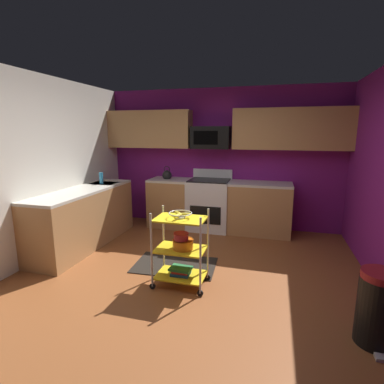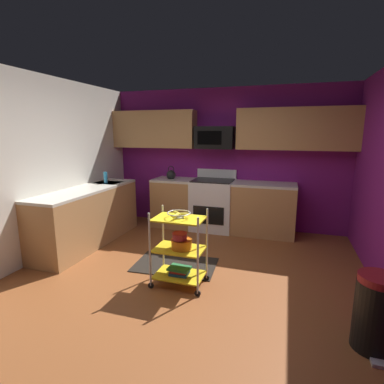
# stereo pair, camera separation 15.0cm
# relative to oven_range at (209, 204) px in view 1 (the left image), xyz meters

# --- Properties ---
(floor) EXTENTS (4.40, 4.80, 0.04)m
(floor) POSITION_rel_oven_range_xyz_m (0.16, -2.10, -0.50)
(floor) COLOR brown
(floor) RESTS_ON ground
(wall_back) EXTENTS (4.52, 0.06, 2.60)m
(wall_back) POSITION_rel_oven_range_xyz_m (0.16, 0.33, 0.82)
(wall_back) COLOR #751970
(wall_back) RESTS_ON ground
(wall_left) EXTENTS (0.06, 4.80, 2.60)m
(wall_left) POSITION_rel_oven_range_xyz_m (-2.07, -2.10, 0.82)
(wall_left) COLOR silver
(wall_left) RESTS_ON ground
(counter_run) EXTENTS (3.51, 2.70, 0.92)m
(counter_run) POSITION_rel_oven_range_xyz_m (-0.70, -0.61, -0.01)
(counter_run) COLOR #B27F4C
(counter_run) RESTS_ON ground
(oven_range) EXTENTS (0.76, 0.65, 1.10)m
(oven_range) POSITION_rel_oven_range_xyz_m (0.00, 0.00, 0.00)
(oven_range) COLOR white
(oven_range) RESTS_ON ground
(upper_cabinets) EXTENTS (4.40, 0.33, 0.70)m
(upper_cabinets) POSITION_rel_oven_range_xyz_m (0.20, 0.13, 1.37)
(upper_cabinets) COLOR #B27F4C
(microwave) EXTENTS (0.70, 0.39, 0.40)m
(microwave) POSITION_rel_oven_range_xyz_m (-0.00, 0.10, 1.22)
(microwave) COLOR black
(rolling_cart) EXTENTS (0.64, 0.41, 0.91)m
(rolling_cart) POSITION_rel_oven_range_xyz_m (0.13, -2.17, -0.02)
(rolling_cart) COLOR silver
(rolling_cart) RESTS_ON ground
(fruit_bowl) EXTENTS (0.27, 0.27, 0.07)m
(fruit_bowl) POSITION_rel_oven_range_xyz_m (0.13, -2.17, 0.40)
(fruit_bowl) COLOR silver
(fruit_bowl) RESTS_ON rolling_cart
(mixing_bowl_large) EXTENTS (0.25, 0.25, 0.11)m
(mixing_bowl_large) POSITION_rel_oven_range_xyz_m (0.16, -2.17, 0.04)
(mixing_bowl_large) COLOR orange
(mixing_bowl_large) RESTS_ON rolling_cart
(mixing_bowl_small) EXTENTS (0.18, 0.18, 0.08)m
(mixing_bowl_small) POSITION_rel_oven_range_xyz_m (0.15, -2.19, 0.14)
(mixing_bowl_small) COLOR maroon
(mixing_bowl_small) RESTS_ON rolling_cart
(book_stack) EXTENTS (0.27, 0.20, 0.09)m
(book_stack) POSITION_rel_oven_range_xyz_m (0.13, -2.17, -0.30)
(book_stack) COLOR #1E4C8C
(book_stack) RESTS_ON rolling_cart
(kettle) EXTENTS (0.21, 0.18, 0.26)m
(kettle) POSITION_rel_oven_range_xyz_m (-0.83, -0.00, 0.52)
(kettle) COLOR black
(kettle) RESTS_ON counter_run
(dish_soap_bottle) EXTENTS (0.06, 0.06, 0.20)m
(dish_soap_bottle) POSITION_rel_oven_range_xyz_m (-1.72, -0.84, 0.54)
(dish_soap_bottle) COLOR #2D8CBF
(dish_soap_bottle) RESTS_ON counter_run
(trash_can) EXTENTS (0.34, 0.42, 0.66)m
(trash_can) POSITION_rel_oven_range_xyz_m (2.06, -2.68, -0.15)
(trash_can) COLOR black
(trash_can) RESTS_ON ground
(floor_rug) EXTENTS (1.14, 0.77, 0.01)m
(floor_rug) POSITION_rel_oven_range_xyz_m (-0.10, -1.70, -0.47)
(floor_rug) COLOR black
(floor_rug) RESTS_ON ground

